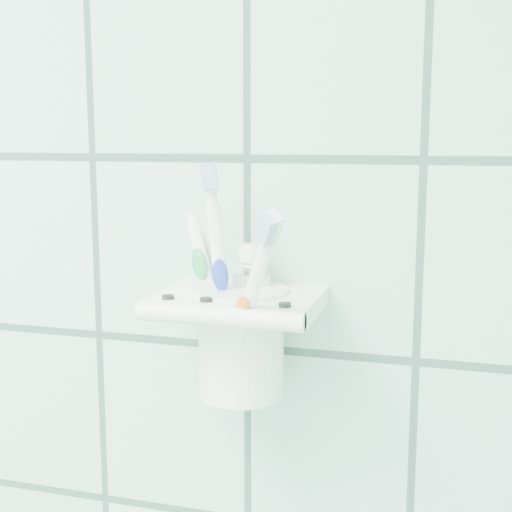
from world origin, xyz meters
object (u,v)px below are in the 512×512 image
(toothpaste_tube, at_px, (251,304))
(holder_bracket, at_px, (239,304))
(toothbrush_orange, at_px, (222,274))
(toothbrush_pink, at_px, (229,263))
(toothbrush_blue, at_px, (233,278))
(cup, at_px, (241,338))

(toothpaste_tube, bearing_deg, holder_bracket, -132.91)
(toothbrush_orange, bearing_deg, toothpaste_tube, 63.63)
(holder_bracket, distance_m, toothpaste_tube, 0.02)
(toothbrush_pink, relative_size, toothbrush_blue, 1.07)
(toothbrush_pink, distance_m, toothbrush_orange, 0.02)
(holder_bracket, height_order, toothbrush_orange, toothbrush_orange)
(cup, distance_m, toothbrush_orange, 0.06)
(toothbrush_pink, distance_m, toothbrush_blue, 0.03)
(holder_bracket, xyz_separation_m, toothbrush_orange, (-0.01, -0.00, 0.03))
(holder_bracket, bearing_deg, toothbrush_pink, 135.43)
(cup, relative_size, toothpaste_tube, 0.77)
(holder_bracket, bearing_deg, toothbrush_orange, -179.82)
(holder_bracket, relative_size, toothbrush_orange, 0.73)
(cup, height_order, toothbrush_pink, toothbrush_pink)
(toothbrush_pink, distance_m, toothpaste_tube, 0.04)
(cup, bearing_deg, holder_bracket, -94.53)
(cup, distance_m, toothbrush_blue, 0.06)
(toothbrush_pink, bearing_deg, toothbrush_blue, -54.91)
(holder_bracket, height_order, toothbrush_pink, toothbrush_pink)
(toothbrush_blue, bearing_deg, holder_bracket, 57.75)
(toothbrush_orange, distance_m, toothpaste_tube, 0.04)
(toothbrush_blue, relative_size, toothbrush_orange, 1.04)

